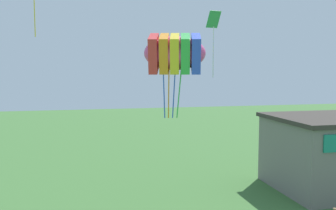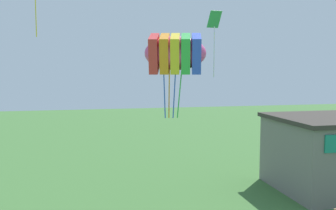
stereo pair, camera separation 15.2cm
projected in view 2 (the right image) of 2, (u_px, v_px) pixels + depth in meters
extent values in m
ellipsoid|color=#E54C8C|center=(175.00, 53.00, 17.92)|extent=(3.39, 2.71, 2.00)
cube|color=red|center=(154.00, 53.00, 17.97)|extent=(0.94, 2.07, 2.03)
cube|color=orange|center=(165.00, 53.00, 17.94)|extent=(0.94, 2.07, 2.03)
cube|color=yellow|center=(175.00, 53.00, 17.92)|extent=(0.94, 2.07, 2.03)
cube|color=green|center=(186.00, 53.00, 17.89)|extent=(0.94, 2.07, 2.03)
cube|color=blue|center=(196.00, 53.00, 17.87)|extent=(0.94, 2.07, 2.03)
cylinder|color=blue|center=(164.00, 94.00, 17.78)|extent=(0.21, 0.37, 2.36)
cylinder|color=orange|center=(169.00, 94.00, 17.79)|extent=(0.11, 0.39, 2.36)
cylinder|color=blue|center=(174.00, 94.00, 17.82)|extent=(0.11, 0.39, 2.36)
cylinder|color=green|center=(180.00, 94.00, 17.88)|extent=(0.21, 0.37, 2.36)
cylinder|color=yellow|center=(36.00, 10.00, 19.78)|extent=(0.05, 0.05, 2.85)
cube|color=green|center=(214.00, 19.00, 19.45)|extent=(0.74, 0.57, 0.83)
cylinder|color=white|center=(214.00, 52.00, 19.61)|extent=(0.05, 0.05, 2.64)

